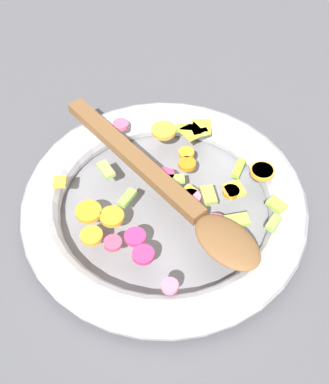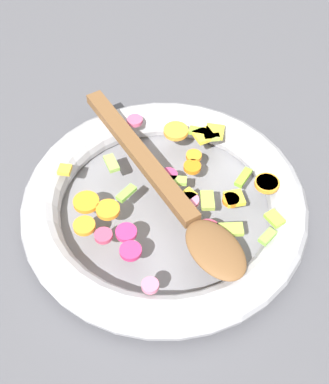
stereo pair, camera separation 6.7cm
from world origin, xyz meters
TOP-DOWN VIEW (x-y plane):
  - ground_plane at (0.00, 0.00)m, footprint 4.00×4.00m
  - skillet at (0.00, 0.00)m, footprint 0.37×0.37m
  - chopped_vegetables at (0.00, -0.02)m, footprint 0.29×0.29m
  - wooden_spoon at (-0.02, -0.01)m, footprint 0.33×0.19m

SIDE VIEW (x-z plane):
  - ground_plane at x=0.00m, z-range 0.00..0.00m
  - skillet at x=0.00m, z-range 0.00..0.05m
  - chopped_vegetables at x=0.00m, z-range 0.05..0.06m
  - wooden_spoon at x=-0.02m, z-range 0.06..0.07m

